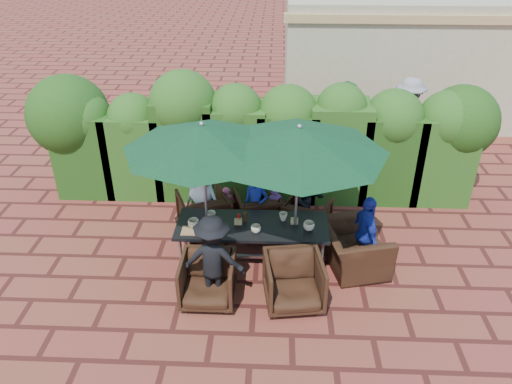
{
  "coord_description": "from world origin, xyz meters",
  "views": [
    {
      "loc": [
        0.28,
        -6.68,
        5.11
      ],
      "look_at": [
        -0.03,
        0.4,
        1.09
      ],
      "focal_mm": 35.0,
      "sensor_mm": 36.0,
      "label": 1
    }
  ],
  "objects_px": {
    "dining_table": "(252,228)",
    "chair_far_right": "(307,215)",
    "chair_far_mid": "(258,209)",
    "chair_near_right": "(294,280)",
    "umbrella_left": "(202,137)",
    "chair_near_left": "(208,278)",
    "chair_far_left": "(203,211)",
    "chair_end_right": "(354,242)",
    "umbrella_right": "(299,140)"
  },
  "relations": [
    {
      "from": "dining_table",
      "to": "chair_near_left",
      "type": "bearing_deg",
      "value": -123.12
    },
    {
      "from": "chair_end_right",
      "to": "chair_far_right",
      "type": "bearing_deg",
      "value": 24.02
    },
    {
      "from": "umbrella_right",
      "to": "chair_far_mid",
      "type": "relative_size",
      "value": 3.39
    },
    {
      "from": "dining_table",
      "to": "chair_far_right",
      "type": "bearing_deg",
      "value": 44.39
    },
    {
      "from": "umbrella_right",
      "to": "chair_far_left",
      "type": "distance_m",
      "value": 2.57
    },
    {
      "from": "chair_end_right",
      "to": "chair_far_left",
      "type": "bearing_deg",
      "value": 56.89
    },
    {
      "from": "umbrella_right",
      "to": "chair_near_right",
      "type": "xyz_separation_m",
      "value": [
        -0.03,
        -0.96,
        -1.79
      ]
    },
    {
      "from": "chair_far_right",
      "to": "chair_near_right",
      "type": "xyz_separation_m",
      "value": [
        -0.28,
        -1.85,
        0.05
      ]
    },
    {
      "from": "umbrella_left",
      "to": "chair_far_mid",
      "type": "relative_size",
      "value": 3.13
    },
    {
      "from": "umbrella_right",
      "to": "umbrella_left",
      "type": "bearing_deg",
      "value": 178.46
    },
    {
      "from": "chair_far_mid",
      "to": "chair_near_left",
      "type": "xyz_separation_m",
      "value": [
        -0.65,
        -1.99,
        0.01
      ]
    },
    {
      "from": "chair_far_left",
      "to": "chair_end_right",
      "type": "height_order",
      "value": "chair_end_right"
    },
    {
      "from": "chair_far_left",
      "to": "chair_far_mid",
      "type": "relative_size",
      "value": 1.07
    },
    {
      "from": "dining_table",
      "to": "chair_near_left",
      "type": "distance_m",
      "value": 1.14
    },
    {
      "from": "umbrella_left",
      "to": "chair_far_mid",
      "type": "height_order",
      "value": "umbrella_left"
    },
    {
      "from": "dining_table",
      "to": "umbrella_right",
      "type": "bearing_deg",
      "value": 2.06
    },
    {
      "from": "dining_table",
      "to": "chair_far_right",
      "type": "xyz_separation_m",
      "value": [
        0.93,
        0.91,
        -0.3
      ]
    },
    {
      "from": "chair_far_right",
      "to": "chair_end_right",
      "type": "relative_size",
      "value": 0.67
    },
    {
      "from": "dining_table",
      "to": "umbrella_left",
      "type": "xyz_separation_m",
      "value": [
        -0.73,
        0.06,
        1.54
      ]
    },
    {
      "from": "umbrella_left",
      "to": "chair_end_right",
      "type": "height_order",
      "value": "umbrella_left"
    },
    {
      "from": "chair_near_right",
      "to": "chair_far_left",
      "type": "bearing_deg",
      "value": 122.53
    },
    {
      "from": "chair_near_right",
      "to": "chair_far_mid",
      "type": "bearing_deg",
      "value": 98.95
    },
    {
      "from": "umbrella_right",
      "to": "chair_end_right",
      "type": "xyz_separation_m",
      "value": [
        0.96,
        -0.05,
        -1.73
      ]
    },
    {
      "from": "dining_table",
      "to": "chair_far_mid",
      "type": "bearing_deg",
      "value": 87.64
    },
    {
      "from": "dining_table",
      "to": "umbrella_left",
      "type": "relative_size",
      "value": 0.98
    },
    {
      "from": "chair_near_left",
      "to": "chair_end_right",
      "type": "relative_size",
      "value": 0.73
    },
    {
      "from": "chair_far_left",
      "to": "chair_near_left",
      "type": "height_order",
      "value": "chair_far_left"
    },
    {
      "from": "umbrella_left",
      "to": "umbrella_right",
      "type": "bearing_deg",
      "value": -1.54
    },
    {
      "from": "chair_far_mid",
      "to": "chair_end_right",
      "type": "xyz_separation_m",
      "value": [
        1.6,
        -1.09,
        0.09
      ]
    },
    {
      "from": "dining_table",
      "to": "chair_near_right",
      "type": "height_order",
      "value": "chair_near_right"
    },
    {
      "from": "umbrella_right",
      "to": "chair_end_right",
      "type": "distance_m",
      "value": 1.98
    },
    {
      "from": "umbrella_right",
      "to": "chair_far_left",
      "type": "relative_size",
      "value": 3.17
    },
    {
      "from": "chair_end_right",
      "to": "umbrella_left",
      "type": "bearing_deg",
      "value": 74.8
    },
    {
      "from": "umbrella_left",
      "to": "umbrella_right",
      "type": "relative_size",
      "value": 0.92
    },
    {
      "from": "chair_far_left",
      "to": "chair_far_right",
      "type": "xyz_separation_m",
      "value": [
        1.86,
        -0.0,
        -0.05
      ]
    },
    {
      "from": "umbrella_right",
      "to": "chair_far_right",
      "type": "height_order",
      "value": "umbrella_right"
    },
    {
      "from": "umbrella_left",
      "to": "chair_end_right",
      "type": "bearing_deg",
      "value": -2.19
    },
    {
      "from": "chair_far_mid",
      "to": "chair_near_right",
      "type": "xyz_separation_m",
      "value": [
        0.61,
        -2.0,
        0.03
      ]
    },
    {
      "from": "umbrella_left",
      "to": "chair_end_right",
      "type": "distance_m",
      "value": 2.93
    },
    {
      "from": "dining_table",
      "to": "chair_end_right",
      "type": "height_order",
      "value": "chair_end_right"
    },
    {
      "from": "dining_table",
      "to": "umbrella_left",
      "type": "bearing_deg",
      "value": 175.08
    },
    {
      "from": "chair_far_mid",
      "to": "chair_end_right",
      "type": "bearing_deg",
      "value": 129.54
    },
    {
      "from": "umbrella_left",
      "to": "chair_near_left",
      "type": "bearing_deg",
      "value": -83.03
    },
    {
      "from": "chair_end_right",
      "to": "chair_far_mid",
      "type": "bearing_deg",
      "value": 42.68
    },
    {
      "from": "chair_far_mid",
      "to": "chair_far_right",
      "type": "distance_m",
      "value": 0.9
    },
    {
      "from": "chair_end_right",
      "to": "chair_near_left",
      "type": "bearing_deg",
      "value": 98.85
    },
    {
      "from": "umbrella_left",
      "to": "chair_near_right",
      "type": "height_order",
      "value": "umbrella_left"
    },
    {
      "from": "chair_far_mid",
      "to": "chair_far_left",
      "type": "bearing_deg",
      "value": -7.43
    },
    {
      "from": "chair_far_left",
      "to": "chair_far_mid",
      "type": "xyz_separation_m",
      "value": [
        0.97,
        0.15,
        -0.03
      ]
    },
    {
      "from": "umbrella_right",
      "to": "chair_near_left",
      "type": "xyz_separation_m",
      "value": [
        -1.29,
        -0.95,
        -1.81
      ]
    }
  ]
}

